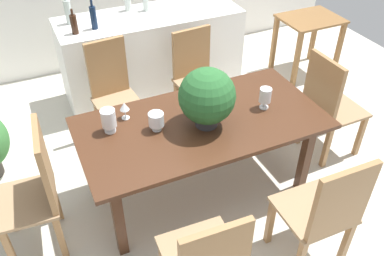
# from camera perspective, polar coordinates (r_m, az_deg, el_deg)

# --- Properties ---
(ground_plane) EXTENTS (7.04, 7.04, 0.00)m
(ground_plane) POSITION_cam_1_polar(r_m,az_deg,el_deg) (3.70, 0.85, -7.94)
(ground_plane) COLOR beige
(dining_table) EXTENTS (1.91, 0.97, 0.75)m
(dining_table) POSITION_cam_1_polar(r_m,az_deg,el_deg) (3.22, 1.37, -0.31)
(dining_table) COLOR #422616
(dining_table) RESTS_ON ground
(chair_far_right) EXTENTS (0.49, 0.51, 0.98)m
(chair_far_right) POSITION_cam_1_polar(r_m,az_deg,el_deg) (4.19, 0.65, 7.59)
(chair_far_right) COLOR olive
(chair_far_right) RESTS_ON ground
(chair_head_end) EXTENTS (0.45, 0.50, 1.04)m
(chair_head_end) POSITION_cam_1_polar(r_m,az_deg,el_deg) (3.08, -20.62, -7.65)
(chair_head_end) COLOR olive
(chair_head_end) RESTS_ON ground
(chair_near_right) EXTENTS (0.48, 0.45, 1.02)m
(chair_near_right) POSITION_cam_1_polar(r_m,az_deg,el_deg) (2.89, 18.04, -10.87)
(chair_near_right) COLOR olive
(chair_near_right) RESTS_ON ground
(chair_foot_end) EXTENTS (0.48, 0.46, 1.03)m
(chair_foot_end) POSITION_cam_1_polar(r_m,az_deg,el_deg) (3.89, 18.34, 3.30)
(chair_foot_end) COLOR olive
(chair_foot_end) RESTS_ON ground
(chair_far_left) EXTENTS (0.45, 0.50, 1.04)m
(chair_far_left) POSITION_cam_1_polar(r_m,az_deg,el_deg) (3.95, -10.80, 5.10)
(chair_far_left) COLOR olive
(chair_far_left) RESTS_ON ground
(flower_centerpiece) EXTENTS (0.42, 0.42, 0.47)m
(flower_centerpiece) POSITION_cam_1_polar(r_m,az_deg,el_deg) (2.99, 2.09, 4.33)
(flower_centerpiece) COLOR #333338
(flower_centerpiece) RESTS_ON dining_table
(crystal_vase_left) EXTENTS (0.12, 0.12, 0.15)m
(crystal_vase_left) POSITION_cam_1_polar(r_m,az_deg,el_deg) (3.04, -4.99, 1.12)
(crystal_vase_left) COLOR silver
(crystal_vase_left) RESTS_ON dining_table
(crystal_vase_center_near) EXTENTS (0.10, 0.10, 0.18)m
(crystal_vase_center_near) POSITION_cam_1_polar(r_m,az_deg,el_deg) (3.30, 10.12, 4.40)
(crystal_vase_center_near) COLOR silver
(crystal_vase_center_near) RESTS_ON dining_table
(crystal_vase_right) EXTENTS (0.11, 0.11, 0.19)m
(crystal_vase_right) POSITION_cam_1_polar(r_m,az_deg,el_deg) (3.06, -11.50, 1.23)
(crystal_vase_right) COLOR silver
(crystal_vase_right) RESTS_ON dining_table
(wine_glass) EXTENTS (0.07, 0.07, 0.14)m
(wine_glass) POSITION_cam_1_polar(r_m,az_deg,el_deg) (3.18, -9.36, 2.89)
(wine_glass) COLOR silver
(wine_glass) RESTS_ON dining_table
(kitchen_counter) EXTENTS (1.97, 0.69, 0.94)m
(kitchen_counter) POSITION_cam_1_polar(r_m,az_deg,el_deg) (4.73, -5.59, 10.11)
(kitchen_counter) COLOR white
(kitchen_counter) RESTS_ON ground
(wine_bottle_tall) EXTENTS (0.07, 0.07, 0.25)m
(wine_bottle_tall) POSITION_cam_1_polar(r_m,az_deg,el_deg) (4.64, -8.93, 17.01)
(wine_bottle_tall) COLOR #B2BFB7
(wine_bottle_tall) RESTS_ON kitchen_counter
(wine_bottle_amber) EXTENTS (0.06, 0.06, 0.31)m
(wine_bottle_amber) POSITION_cam_1_polar(r_m,az_deg,el_deg) (4.25, -13.51, 14.73)
(wine_bottle_amber) COLOR #0F1E38
(wine_bottle_amber) RESTS_ON kitchen_counter
(wine_bottle_dark) EXTENTS (0.07, 0.07, 0.25)m
(wine_bottle_dark) POSITION_cam_1_polar(r_m,az_deg,el_deg) (4.20, -16.05, 13.69)
(wine_bottle_dark) COLOR black
(wine_bottle_dark) RESTS_ON kitchen_counter
(wine_bottle_green) EXTENTS (0.06, 0.06, 0.23)m
(wine_bottle_green) POSITION_cam_1_polar(r_m,az_deg,el_deg) (4.61, -6.44, 16.92)
(wine_bottle_green) COLOR #B2BFB7
(wine_bottle_green) RESTS_ON kitchen_counter
(wine_bottle_clear) EXTENTS (0.07, 0.07, 0.31)m
(wine_bottle_clear) POSITION_cam_1_polar(r_m,az_deg,el_deg) (4.43, -16.79, 15.19)
(wine_bottle_clear) COLOR #B2BFB7
(wine_bottle_clear) RESTS_ON kitchen_counter
(side_table) EXTENTS (0.69, 0.56, 0.72)m
(side_table) POSITION_cam_1_polar(r_m,az_deg,el_deg) (5.26, 15.88, 12.85)
(side_table) COLOR brown
(side_table) RESTS_ON ground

